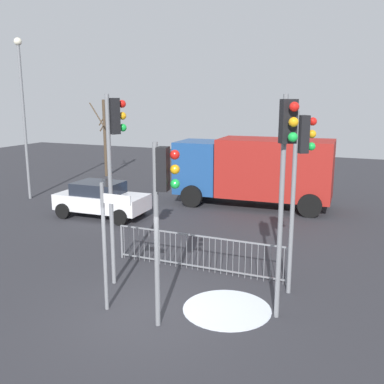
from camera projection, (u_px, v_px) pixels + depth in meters
The scene contains 12 objects.
ground_plane at pixel (150, 314), 10.26m from camera, with size 60.00×60.00×0.00m, color #2D2D33.
traffic_light_mid_left at pixel (114, 148), 11.28m from camera, with size 0.42×0.51×5.02m.
traffic_light_rear_right at pixel (286, 160), 9.23m from camera, with size 0.44×0.49×5.00m.
traffic_light_rear_left at pixel (300, 163), 10.70m from camera, with size 0.49×0.44×4.62m.
traffic_light_mid_right at pixel (163, 194), 9.11m from camera, with size 0.56×0.36×4.06m.
direction_sign_post at pixel (106, 240), 10.12m from camera, with size 0.79×0.09×3.07m.
pedestrian_guard_railing at pixel (198, 252), 12.73m from camera, with size 5.22×0.09×1.07m.
car_white_near at pixel (101, 199), 18.44m from camera, with size 3.86×2.04×1.47m.
delivery_truck at pixel (255, 169), 20.09m from camera, with size 7.18×3.06×3.10m.
street_lamp at pixel (23, 104), 20.92m from camera, with size 0.36×0.36×7.61m.
bare_tree_left at pixel (105, 136), 27.54m from camera, with size 1.23×1.27×4.77m.
snow_patch_kerb at pixel (227, 309), 10.48m from camera, with size 2.11×2.11×0.01m, color silver.
Camera 1 is at (4.62, -8.28, 4.96)m, focal length 41.27 mm.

